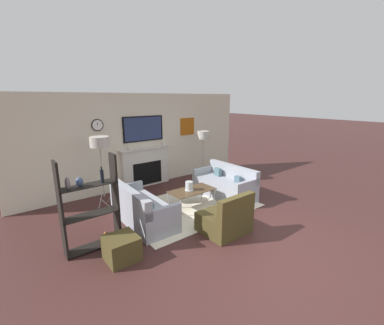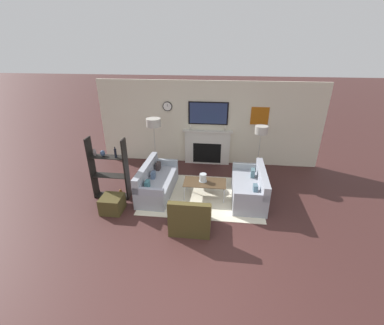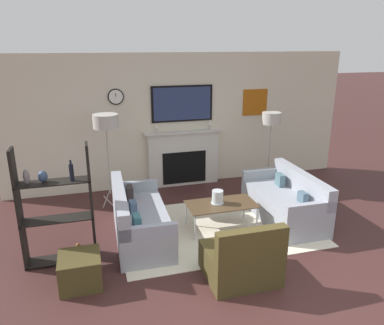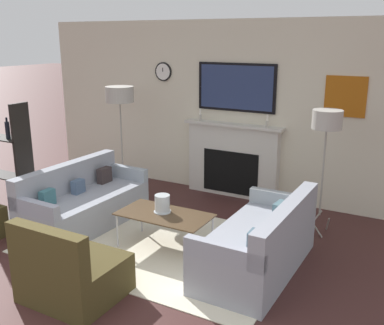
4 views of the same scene
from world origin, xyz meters
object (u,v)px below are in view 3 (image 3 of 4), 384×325
at_px(armchair, 242,260).
at_px(floor_lamp_left, 106,123).
at_px(floor_lamp_right, 271,120).
at_px(hurricane_candle, 217,198).
at_px(couch_right, 285,203).
at_px(couch_left, 138,221).
at_px(shelf_unit, 56,208).
at_px(ottoman, 80,270).
at_px(coffee_table, 221,205).

relative_size(armchair, floor_lamp_left, 0.51).
bearing_deg(floor_lamp_right, armchair, -122.59).
height_order(hurricane_candle, floor_lamp_left, floor_lamp_left).
height_order(couch_right, floor_lamp_left, floor_lamp_left).
xyz_separation_m(couch_left, shelf_unit, (-1.11, -0.33, 0.49)).
bearing_deg(couch_left, ottoman, -131.80).
relative_size(armchair, coffee_table, 0.80).
height_order(coffee_table, floor_lamp_right, floor_lamp_right).
bearing_deg(floor_lamp_left, ottoman, -103.44).
distance_m(couch_right, shelf_unit, 3.65).
distance_m(floor_lamp_right, shelf_unit, 4.29).
bearing_deg(shelf_unit, armchair, -25.55).
xyz_separation_m(armchair, shelf_unit, (-2.21, 1.06, 0.52)).
bearing_deg(hurricane_candle, coffee_table, -38.82).
bearing_deg(coffee_table, floor_lamp_right, 41.90).
bearing_deg(armchair, floor_lamp_left, 117.99).
relative_size(coffee_table, ottoman, 2.18).
distance_m(floor_lamp_right, ottoman, 4.48).
distance_m(couch_right, floor_lamp_right, 1.76).
xyz_separation_m(armchair, hurricane_candle, (0.16, 1.38, 0.27)).
relative_size(couch_left, hurricane_candle, 8.44).
distance_m(coffee_table, shelf_unit, 2.47).
distance_m(hurricane_candle, shelf_unit, 2.41).
bearing_deg(couch_right, shelf_unit, -174.76).
relative_size(couch_right, armchair, 1.96).
xyz_separation_m(couch_right, armchair, (-1.39, -1.39, -0.03)).
height_order(floor_lamp_right, shelf_unit, shelf_unit).
relative_size(couch_left, ottoman, 3.55).
height_order(couch_right, hurricane_candle, couch_right).
bearing_deg(couch_left, armchair, -51.60).
height_order(couch_left, floor_lamp_right, floor_lamp_right).
relative_size(hurricane_candle, shelf_unit, 0.13).
distance_m(couch_left, couch_right, 2.49).
relative_size(floor_lamp_left, shelf_unit, 1.05).
xyz_separation_m(hurricane_candle, floor_lamp_left, (-1.58, 1.30, 1.04)).
relative_size(couch_left, armchair, 2.03).
xyz_separation_m(couch_right, coffee_table, (-1.17, -0.06, 0.12)).
distance_m(armchair, shelf_unit, 2.51).
bearing_deg(coffee_table, couch_right, 2.72).
xyz_separation_m(floor_lamp_right, ottoman, (-3.67, -2.24, -1.25)).
distance_m(armchair, hurricane_candle, 1.41).
relative_size(hurricane_candle, ottoman, 0.42).
bearing_deg(shelf_unit, ottoman, -67.79).
height_order(couch_left, floor_lamp_left, floor_lamp_left).
distance_m(floor_lamp_left, floor_lamp_right, 3.13).
height_order(couch_left, hurricane_candle, couch_left).
distance_m(coffee_table, ottoman, 2.36).
bearing_deg(floor_lamp_right, couch_left, -155.44).
distance_m(coffee_table, floor_lamp_right, 2.26).
xyz_separation_m(floor_lamp_left, ottoman, (-0.54, -2.24, -1.37)).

